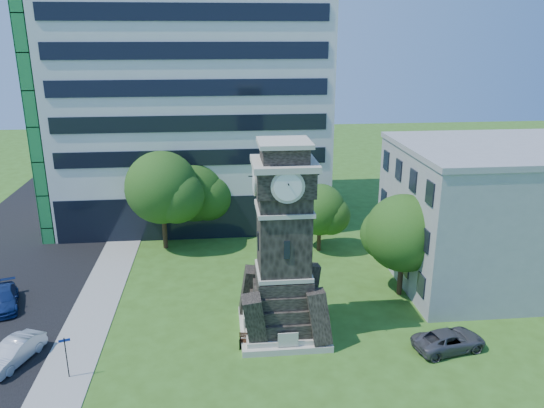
{
  "coord_description": "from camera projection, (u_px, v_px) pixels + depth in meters",
  "views": [
    {
      "loc": [
        -0.67,
        -27.22,
        18.01
      ],
      "look_at": [
        2.93,
        8.22,
        6.47
      ],
      "focal_mm": 35.0,
      "sensor_mm": 36.0,
      "label": 1
    }
  ],
  "objects": [
    {
      "name": "tree_nw",
      "position": [
        163.0,
        190.0,
        44.94
      ],
      "size": [
        6.82,
        6.2,
        8.62
      ],
      "rotation": [
        0.0,
        0.0,
        -0.25
      ],
      "color": "#332114",
      "rests_on": "ground"
    },
    {
      "name": "sidewalk",
      "position": [
        91.0,
        317.0,
        35.19
      ],
      "size": [
        3.0,
        70.0,
        0.06
      ],
      "primitive_type": "cube",
      "color": "gray",
      "rests_on": "ground"
    },
    {
      "name": "office_tall",
      "position": [
        190.0,
        74.0,
        51.14
      ],
      "size": [
        26.2,
        15.11,
        28.6
      ],
      "color": "silver",
      "rests_on": "ground"
    },
    {
      "name": "tree_ne",
      "position": [
        320.0,
        211.0,
        44.95
      ],
      "size": [
        4.82,
        4.38,
        5.92
      ],
      "rotation": [
        0.0,
        0.0,
        -0.13
      ],
      "color": "#332114",
      "rests_on": "ground"
    },
    {
      "name": "park_bench",
      "position": [
        253.0,
        340.0,
        31.73
      ],
      "size": [
        1.69,
        0.45,
        0.87
      ],
      "rotation": [
        0.0,
        0.0,
        -0.2
      ],
      "color": "black",
      "rests_on": "ground"
    },
    {
      "name": "tree_nc",
      "position": [
        195.0,
        191.0,
        48.69
      ],
      "size": [
        6.73,
        6.12,
        7.39
      ],
      "rotation": [
        0.0,
        0.0,
        0.17
      ],
      "color": "#332114",
      "rests_on": "ground"
    },
    {
      "name": "car_street_mid",
      "position": [
        14.0,
        352.0,
        30.17
      ],
      "size": [
        2.75,
        4.27,
        1.33
      ],
      "primitive_type": "imported",
      "rotation": [
        0.0,
        0.0,
        -0.36
      ],
      "color": "#B5B7BD",
      "rests_on": "ground"
    },
    {
      "name": "ground",
      "position": [
        237.0,
        352.0,
        31.38
      ],
      "size": [
        160.0,
        160.0,
        0.0
      ],
      "primitive_type": "plane",
      "color": "#355919",
      "rests_on": "ground"
    },
    {
      "name": "car_east_lot",
      "position": [
        449.0,
        340.0,
        31.44
      ],
      "size": [
        4.72,
        2.89,
        1.22
      ],
      "primitive_type": "imported",
      "rotation": [
        0.0,
        0.0,
        1.78
      ],
      "color": "#4B4A4F",
      "rests_on": "ground"
    },
    {
      "name": "car_street_north",
      "position": [
        4.0,
        299.0,
        36.28
      ],
      "size": [
        3.03,
        4.71,
        1.27
      ],
      "primitive_type": "imported",
      "rotation": [
        0.0,
        0.0,
        0.31
      ],
      "color": "navy",
      "rests_on": "ground"
    },
    {
      "name": "clock_tower",
      "position": [
        283.0,
        254.0,
        31.93
      ],
      "size": [
        5.4,
        5.4,
        12.22
      ],
      "color": "#BAB5A2",
      "rests_on": "ground"
    },
    {
      "name": "office_low",
      "position": [
        501.0,
        214.0,
        39.27
      ],
      "size": [
        15.2,
        12.2,
        10.4
      ],
      "color": "#9A9D9F",
      "rests_on": "ground"
    },
    {
      "name": "tree_east",
      "position": [
        405.0,
        235.0,
        36.98
      ],
      "size": [
        6.01,
        5.46,
        7.44
      ],
      "rotation": [
        0.0,
        0.0,
        -0.28
      ],
      "color": "#332114",
      "rests_on": "ground"
    },
    {
      "name": "street_sign",
      "position": [
        66.0,
        353.0,
        28.55
      ],
      "size": [
        0.6,
        0.06,
        2.48
      ],
      "rotation": [
        0.0,
        0.0,
        0.29
      ],
      "color": "black",
      "rests_on": "ground"
    }
  ]
}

